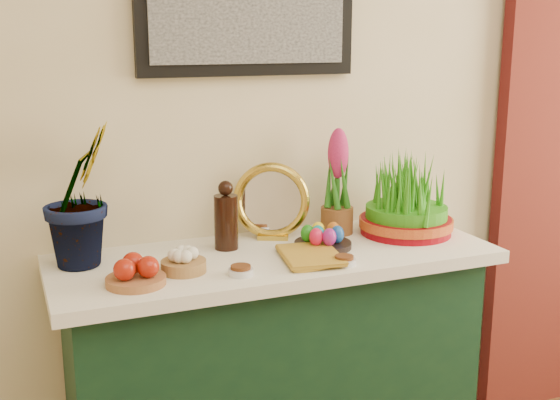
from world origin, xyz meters
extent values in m
cube|color=beige|center=(0.00, 2.25, 1.35)|extent=(4.00, 0.04, 2.70)
cube|color=#12321A|center=(-0.22, 2.00, 0.42)|extent=(1.30, 0.45, 0.85)
cube|color=silver|center=(-0.22, 2.00, 0.87)|extent=(1.40, 0.55, 0.04)
imported|color=#28741A|center=(-0.79, 2.11, 1.17)|extent=(0.37, 0.37, 0.57)
cylinder|color=#955A32|center=(-0.69, 1.87, 0.90)|extent=(0.19, 0.19, 0.02)
cylinder|color=#A17441|center=(-0.54, 1.92, 0.91)|extent=(0.17, 0.17, 0.04)
cylinder|color=black|center=(-0.35, 2.10, 0.98)|extent=(0.08, 0.08, 0.18)
sphere|color=black|center=(-0.35, 2.10, 1.09)|extent=(0.05, 0.05, 0.05)
cube|color=gold|center=(-0.17, 2.14, 0.90)|extent=(0.12, 0.09, 0.02)
torus|color=gold|center=(-0.17, 2.16, 1.02)|extent=(0.26, 0.16, 0.26)
cylinder|color=silver|center=(-0.17, 2.15, 1.02)|extent=(0.19, 0.11, 0.20)
imported|color=#B18424|center=(-0.23, 1.90, 0.91)|extent=(0.19, 0.25, 0.03)
cylinder|color=silver|center=(-0.39, 1.84, 0.90)|extent=(0.07, 0.07, 0.02)
cylinder|color=#592D14|center=(-0.39, 1.84, 0.91)|extent=(0.06, 0.06, 0.01)
cylinder|color=silver|center=(-0.07, 1.81, 0.90)|extent=(0.07, 0.07, 0.02)
cylinder|color=#592D14|center=(-0.07, 1.81, 0.91)|extent=(0.06, 0.06, 0.01)
cylinder|color=black|center=(-0.06, 1.99, 0.90)|extent=(0.23, 0.23, 0.02)
ellipsoid|color=#DE1644|center=(-0.10, 1.96, 0.94)|extent=(0.04, 0.04, 0.06)
ellipsoid|color=#174DA3|center=(-0.02, 1.96, 0.94)|extent=(0.04, 0.04, 0.06)
ellipsoid|color=yellow|center=(-0.06, 2.03, 0.94)|extent=(0.04, 0.04, 0.06)
ellipsoid|color=#1D8117|center=(-0.10, 2.01, 0.94)|extent=(0.04, 0.04, 0.06)
ellipsoid|color=#C86117|center=(-0.01, 2.01, 0.94)|extent=(0.04, 0.04, 0.06)
ellipsoid|color=#9A1C81|center=(-0.06, 1.94, 0.94)|extent=(0.04, 0.04, 0.06)
ellipsoid|color=#0C8390|center=(-0.08, 1.99, 0.94)|extent=(0.04, 0.04, 0.06)
cylinder|color=brown|center=(0.06, 2.13, 0.94)|extent=(0.11, 0.11, 0.09)
ellipsoid|color=#D52A70|center=(0.06, 2.13, 1.17)|extent=(0.07, 0.07, 0.17)
cylinder|color=maroon|center=(0.28, 2.03, 0.92)|extent=(0.31, 0.31, 0.06)
cylinder|color=#A41017|center=(0.28, 2.03, 0.93)|extent=(0.32, 0.32, 0.03)
camera|label=1|loc=(-1.00, 0.02, 1.56)|focal=45.00mm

